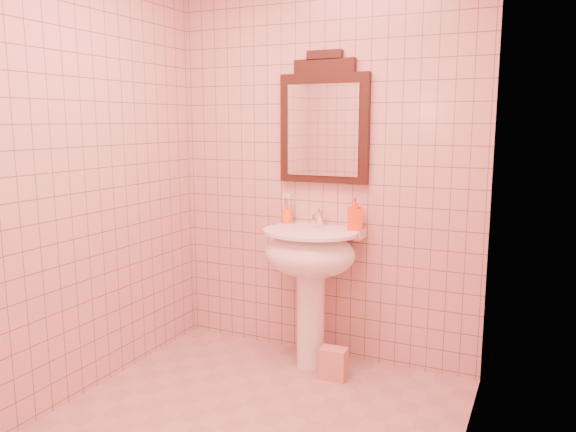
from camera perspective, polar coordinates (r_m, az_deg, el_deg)
The scene contains 7 objects.
back_wall at distance 3.53m, azimuth 3.63°, elevation 5.38°, with size 2.00×0.02×2.50m, color #CC9D8E.
pedestal_sink at distance 3.41m, azimuth 2.29°, elevation -4.79°, with size 0.58×0.58×0.86m.
faucet at distance 3.48m, azimuth 3.19°, elevation -0.15°, with size 0.04×0.16×0.11m.
mirror at distance 3.49m, azimuth 3.68°, elevation 9.45°, with size 0.57×0.06×0.80m.
toothbrush_cup at distance 3.59m, azimuth -0.09°, elevation 0.02°, with size 0.07×0.07×0.17m.
soap_dispenser at distance 3.39m, azimuth 6.82°, elevation 0.24°, with size 0.09×0.09×0.20m, color #F64014.
towel at distance 3.44m, azimuth 4.67°, elevation -14.71°, with size 0.15×0.10×0.19m, color #EEAC8C.
Camera 1 is at (1.28, -2.18, 1.51)m, focal length 35.00 mm.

